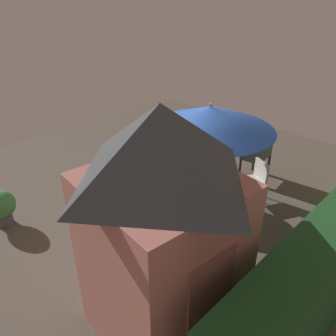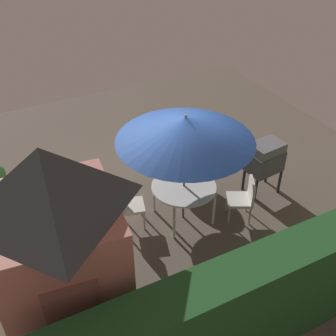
{
  "view_description": "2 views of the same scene",
  "coord_description": "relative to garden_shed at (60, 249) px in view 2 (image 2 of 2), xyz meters",
  "views": [
    {
      "loc": [
        4.53,
        4.3,
        4.14
      ],
      "look_at": [
        0.16,
        0.04,
        0.86
      ],
      "focal_mm": 35.97,
      "sensor_mm": 36.0,
      "label": 1
    },
    {
      "loc": [
        2.82,
        6.05,
        5.58
      ],
      "look_at": [
        0.0,
        0.55,
        1.16
      ],
      "focal_mm": 44.12,
      "sensor_mm": 36.0,
      "label": 2
    }
  ],
  "objects": [
    {
      "name": "chair_far_side",
      "position": [
        -3.64,
        -0.82,
        -1.1
      ],
      "size": [
        0.62,
        0.62,
        0.9
      ],
      "color": "silver",
      "rests_on": "ground"
    },
    {
      "name": "patio_table",
      "position": [
        -2.61,
        -1.36,
        -0.89
      ],
      "size": [
        1.23,
        1.23,
        0.8
      ],
      "color": "white",
      "rests_on": "ground"
    },
    {
      "name": "garden_shed",
      "position": [
        0.0,
        0.0,
        0.0
      ],
      "size": [
        1.82,
        1.88,
        3.18
      ],
      "color": "#B26B60",
      "rests_on": "ground"
    },
    {
      "name": "bbq_grill",
      "position": [
        -4.49,
        -1.34,
        -0.78
      ],
      "size": [
        0.75,
        0.57,
        1.2
      ],
      "color": "#47474C",
      "rests_on": "ground"
    },
    {
      "name": "ground_plane",
      "position": [
        -2.37,
        -2.09,
        -1.62
      ],
      "size": [
        11.0,
        11.0,
        0.0
      ],
      "primitive_type": "plane",
      "color": "brown"
    },
    {
      "name": "chair_near_shed",
      "position": [
        -1.57,
        -1.66,
        -1.1
      ],
      "size": [
        0.58,
        0.57,
        0.9
      ],
      "color": "silver",
      "rests_on": "ground"
    },
    {
      "name": "potted_plant_by_shed",
      "position": [
        -3.12,
        -2.46,
        -0.99
      ],
      "size": [
        0.86,
        0.86,
        1.12
      ],
      "color": "silver",
      "rests_on": "ground"
    },
    {
      "name": "hedge_backdrop",
      "position": [
        -2.37,
        1.41,
        -0.77
      ],
      "size": [
        6.32,
        0.61,
        1.71
      ],
      "color": "#1E4C23",
      "rests_on": "ground"
    },
    {
      "name": "patio_umbrella",
      "position": [
        -2.61,
        -1.36,
        0.4
      ],
      "size": [
        2.46,
        2.46,
        2.3
      ],
      "color": "#4C4C51",
      "rests_on": "ground"
    }
  ]
}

